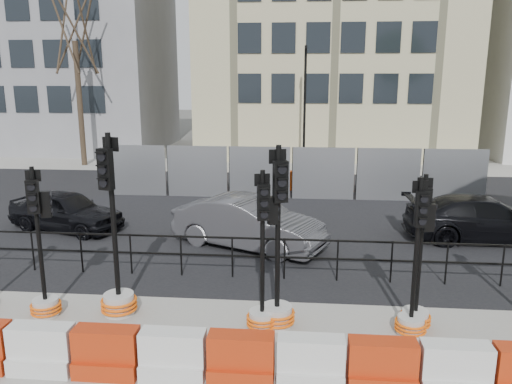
# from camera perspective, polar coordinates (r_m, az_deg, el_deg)

# --- Properties ---
(ground) EXTENTS (120.00, 120.00, 0.00)m
(ground) POSITION_cam_1_polar(r_m,az_deg,el_deg) (10.59, 3.01, -12.52)
(ground) COLOR #51514C
(ground) RESTS_ON ground
(road) EXTENTS (40.00, 14.00, 0.03)m
(road) POSITION_cam_1_polar(r_m,az_deg,el_deg) (17.17, 3.87, -2.35)
(road) COLOR black
(road) RESTS_ON ground
(sidewalk_far) EXTENTS (40.00, 4.00, 0.02)m
(sidewalk_far) POSITION_cam_1_polar(r_m,az_deg,el_deg) (25.96, 4.31, 2.92)
(sidewalk_far) COLOR gray
(sidewalk_far) RESTS_ON ground
(building_grey) EXTENTS (11.00, 9.06, 14.00)m
(building_grey) POSITION_cam_1_polar(r_m,az_deg,el_deg) (34.71, -20.15, 16.33)
(building_grey) COLOR gray
(building_grey) RESTS_ON ground
(kerb_railing) EXTENTS (18.00, 0.04, 1.00)m
(kerb_railing) POSITION_cam_1_polar(r_m,az_deg,el_deg) (11.43, 3.27, -6.82)
(kerb_railing) COLOR black
(kerb_railing) RESTS_ON ground
(heras_fencing) EXTENTS (14.33, 1.72, 2.00)m
(heras_fencing) POSITION_cam_1_polar(r_m,az_deg,el_deg) (19.66, 2.65, 1.75)
(heras_fencing) COLOR gray
(heras_fencing) RESTS_ON ground
(lamp_post_far) EXTENTS (0.12, 0.56, 6.00)m
(lamp_post_far) POSITION_cam_1_polar(r_m,az_deg,el_deg) (24.57, 5.59, 9.87)
(lamp_post_far) COLOR black
(lamp_post_far) RESTS_ON ground
(tree_bare_far) EXTENTS (2.00, 2.00, 9.00)m
(tree_bare_far) POSITION_cam_1_polar(r_m,az_deg,el_deg) (27.56, -20.06, 16.66)
(tree_bare_far) COLOR #473828
(tree_bare_far) RESTS_ON ground
(barrier_row) EXTENTS (14.65, 0.50, 0.80)m
(barrier_row) POSITION_cam_1_polar(r_m,az_deg,el_deg) (7.96, 2.26, -18.86)
(barrier_row) COLOR #B92E0E
(barrier_row) RESTS_ON ground
(traffic_signal_b) EXTENTS (0.58, 0.58, 2.97)m
(traffic_signal_b) POSITION_cam_1_polar(r_m,az_deg,el_deg) (10.57, -23.09, -9.48)
(traffic_signal_b) COLOR silver
(traffic_signal_b) RESTS_ON ground
(traffic_signal_c) EXTENTS (0.71, 0.71, 3.58)m
(traffic_signal_c) POSITION_cam_1_polar(r_m,az_deg,el_deg) (10.16, -15.61, -9.61)
(traffic_signal_c) COLOR silver
(traffic_signal_c) RESTS_ON ground
(traffic_signal_d) EXTENTS (0.59, 0.59, 3.00)m
(traffic_signal_d) POSITION_cam_1_polar(r_m,az_deg,el_deg) (9.27, 0.80, -11.51)
(traffic_signal_d) COLOR silver
(traffic_signal_d) RESTS_ON ground
(traffic_signal_e) EXTENTS (0.67, 0.67, 3.42)m
(traffic_signal_e) POSITION_cam_1_polar(r_m,az_deg,el_deg) (9.38, 2.47, -11.29)
(traffic_signal_e) COLOR silver
(traffic_signal_e) RESTS_ON ground
(traffic_signal_f) EXTENTS (0.57, 0.57, 2.91)m
(traffic_signal_f) POSITION_cam_1_polar(r_m,az_deg,el_deg) (9.52, 17.55, -11.61)
(traffic_signal_f) COLOR silver
(traffic_signal_f) RESTS_ON ground
(traffic_signal_g) EXTENTS (0.58, 0.58, 2.92)m
(traffic_signal_g) POSITION_cam_1_polar(r_m,az_deg,el_deg) (9.81, 17.89, -11.47)
(traffic_signal_g) COLOR silver
(traffic_signal_g) RESTS_ON ground
(car_a) EXTENTS (3.52, 4.43, 1.23)m
(car_a) POSITION_cam_1_polar(r_m,az_deg,el_deg) (16.17, -20.89, -1.98)
(car_a) COLOR black
(car_a) RESTS_ON ground
(car_b) EXTENTS (4.56, 5.27, 1.38)m
(car_b) POSITION_cam_1_polar(r_m,az_deg,el_deg) (13.56, -0.87, -3.57)
(car_b) COLOR #46464B
(car_b) RESTS_ON ground
(car_c) EXTENTS (1.93, 4.47, 1.28)m
(car_c) POSITION_cam_1_polar(r_m,az_deg,el_deg) (15.56, 24.63, -2.79)
(car_c) COLOR black
(car_c) RESTS_ON ground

